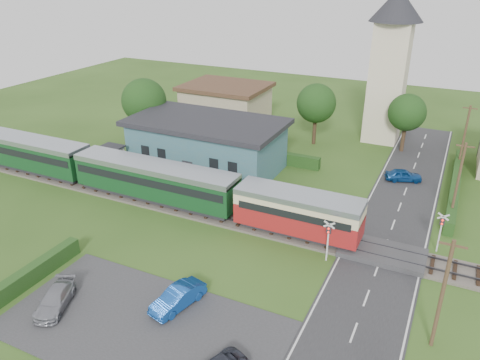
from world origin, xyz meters
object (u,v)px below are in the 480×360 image
at_px(crossing_signal_near, 328,235).
at_px(car_on_road, 404,175).
at_px(church_tower, 391,56).
at_px(house_west, 226,105).
at_px(equipment_hut, 111,158).
at_px(station_building, 207,144).
at_px(car_park_silver, 55,299).
at_px(train, 126,174).
at_px(pedestrian_far, 111,165).
at_px(crossing_signal_far, 441,227).
at_px(pedestrian_near, 255,196).
at_px(car_park_blue, 178,297).

height_order(crossing_signal_near, car_on_road, crossing_signal_near).
distance_m(church_tower, house_west, 21.55).
bearing_deg(crossing_signal_near, equipment_hut, 167.06).
bearing_deg(station_building, car_park_silver, -84.04).
height_order(station_building, car_park_silver, station_building).
height_order(train, house_west, house_west).
height_order(train, church_tower, church_tower).
xyz_separation_m(equipment_hut, pedestrian_far, (0.49, -0.70, -0.39)).
bearing_deg(train, station_building, 68.73).
bearing_deg(equipment_hut, crossing_signal_near, -12.94).
height_order(equipment_hut, crossing_signal_near, crossing_signal_near).
bearing_deg(church_tower, house_west, -171.47).
height_order(crossing_signal_far, pedestrian_near, crossing_signal_far).
relative_size(crossing_signal_far, car_park_silver, 0.84).
distance_m(station_building, pedestrian_far, 10.02).
height_order(car_park_silver, pedestrian_far, pedestrian_far).
xyz_separation_m(crossing_signal_near, pedestrian_far, (-23.91, 4.90, -0.78)).
height_order(station_building, church_tower, church_tower).
bearing_deg(pedestrian_near, car_park_silver, 60.10).
bearing_deg(car_park_blue, car_park_silver, -139.94).
relative_size(car_on_road, car_park_silver, 0.90).
xyz_separation_m(car_on_road, car_park_silver, (-16.90, -29.38, -0.00)).
relative_size(church_tower, crossing_signal_far, 5.37).
height_order(train, crossing_signal_far, train).
distance_m(station_building, crossing_signal_near, 19.98).
height_order(car_on_road, car_park_blue, car_park_blue).
relative_size(crossing_signal_far, car_park_blue, 0.83).
height_order(equipment_hut, pedestrian_far, equipment_hut).
bearing_deg(station_building, train, -111.27).
bearing_deg(church_tower, crossing_signal_far, -69.98).
bearing_deg(crossing_signal_far, pedestrian_far, 179.81).
height_order(equipment_hut, car_on_road, equipment_hut).
bearing_deg(house_west, crossing_signal_far, -35.77).
distance_m(equipment_hut, church_tower, 33.48).
bearing_deg(pedestrian_far, train, -144.37).
relative_size(church_tower, house_west, 1.63).
bearing_deg(equipment_hut, train, -35.42).
bearing_deg(car_park_silver, crossing_signal_far, 17.00).
distance_m(car_park_blue, pedestrian_far, 21.97).
relative_size(car_on_road, car_park_blue, 0.90).
distance_m(equipment_hut, crossing_signal_near, 25.04).
distance_m(equipment_hut, pedestrian_far, 0.94).
distance_m(church_tower, car_park_silver, 43.86).
xyz_separation_m(crossing_signal_near, car_park_silver, (-13.90, -12.53, -1.49)).
distance_m(church_tower, car_on_road, 15.64).
distance_m(train, pedestrian_near, 12.22).
bearing_deg(pedestrian_near, station_building, -48.43).
bearing_deg(crossing_signal_near, train, 173.10).
xyz_separation_m(station_building, crossing_signal_far, (23.60, -6.60, -0.55)).
bearing_deg(station_building, car_on_road, 15.70).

